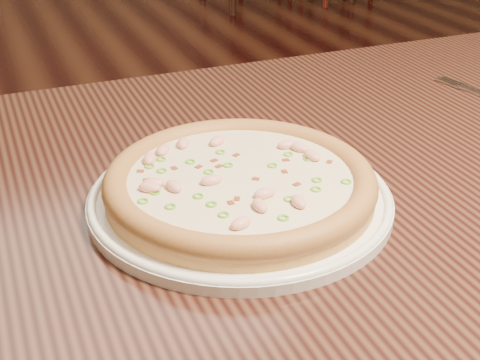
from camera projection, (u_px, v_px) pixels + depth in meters
name	position (u px, v px, depth m)	size (l,w,h in m)	color
hero_table	(311.00, 234.00, 0.87)	(1.20, 0.80, 0.75)	black
plate	(240.00, 197.00, 0.74)	(0.33, 0.33, 0.02)	white
pizza	(240.00, 182.00, 0.73)	(0.30, 0.30, 0.03)	tan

